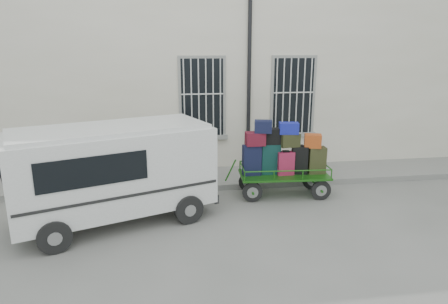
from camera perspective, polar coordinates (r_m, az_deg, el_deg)
name	(u,v)px	position (r m, az deg, el deg)	size (l,w,h in m)	color
ground	(233,210)	(9.32, 1.32, -8.35)	(80.00, 80.00, 0.00)	slate
building	(207,67)	(14.04, -2.51, 12.07)	(24.00, 5.15, 6.00)	beige
sidewalk	(220,178)	(11.33, -0.57, -3.67)	(24.00, 1.70, 0.15)	gray
luggage_cart	(283,158)	(10.03, 8.36, -0.83)	(2.62, 1.15, 1.95)	black
van	(113,168)	(8.71, -15.60, -2.24)	(4.46, 3.04, 2.09)	silver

